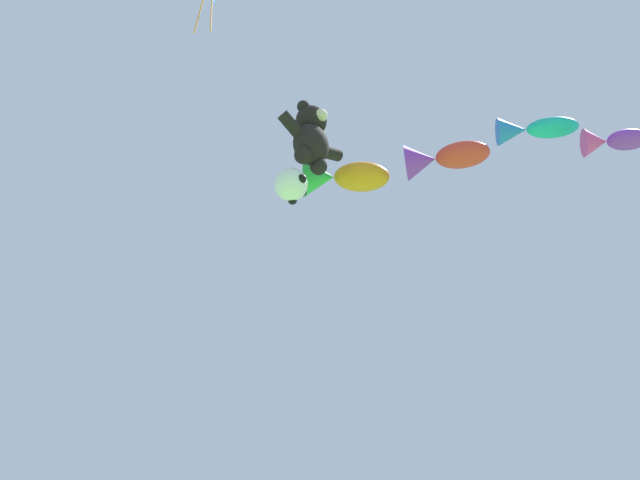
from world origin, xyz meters
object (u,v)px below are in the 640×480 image
object	(u,v)px
teddy_bear_kite	(311,137)
fish_kite_violet	(611,141)
soccer_ball_kite	(291,185)
fish_kite_crimson	(442,158)
fish_kite_teal	(532,129)
fish_kite_tangerine	(340,177)

from	to	relation	value
teddy_bear_kite	fish_kite_violet	bearing A→B (deg)	-43.24
soccer_ball_kite	fish_kite_crimson	distance (m)	4.06
soccer_ball_kite	fish_kite_teal	distance (m)	6.19
soccer_ball_kite	fish_kite_tangerine	xyz separation A→B (m)	(1.87, 0.32, 1.73)
fish_kite_tangerine	fish_kite_crimson	bearing A→B (deg)	-58.32
soccer_ball_kite	fish_kite_crimson	world-z (taller)	fish_kite_crimson
fish_kite_tangerine	fish_kite_teal	size ratio (longest dim) A/B	1.14
soccer_ball_kite	teddy_bear_kite	bearing A→B (deg)	-32.89
fish_kite_crimson	fish_kite_tangerine	bearing A→B (deg)	121.68
fish_kite_tangerine	fish_kite_teal	world-z (taller)	fish_kite_teal
teddy_bear_kite	fish_kite_violet	world-z (taller)	teddy_bear_kite
soccer_ball_kite	fish_kite_teal	size ratio (longest dim) A/B	0.42
teddy_bear_kite	fish_kite_tangerine	bearing A→B (deg)	19.65
fish_kite_tangerine	fish_kite_crimson	xyz separation A→B (m)	(1.29, -2.10, 0.09)
teddy_bear_kite	soccer_ball_kite	bearing A→B (deg)	147.11
teddy_bear_kite	fish_kite_tangerine	distance (m)	1.62
soccer_ball_kite	fish_kite_tangerine	size ratio (longest dim) A/B	0.37
fish_kite_crimson	fish_kite_teal	distance (m)	2.28
soccer_ball_kite	fish_kite_violet	distance (m)	7.50
teddy_bear_kite	fish_kite_tangerine	size ratio (longest dim) A/B	0.90
fish_kite_teal	fish_kite_violet	bearing A→B (deg)	-55.01
teddy_bear_kite	fish_kite_teal	xyz separation A→B (m)	(4.08, -3.37, 0.83)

